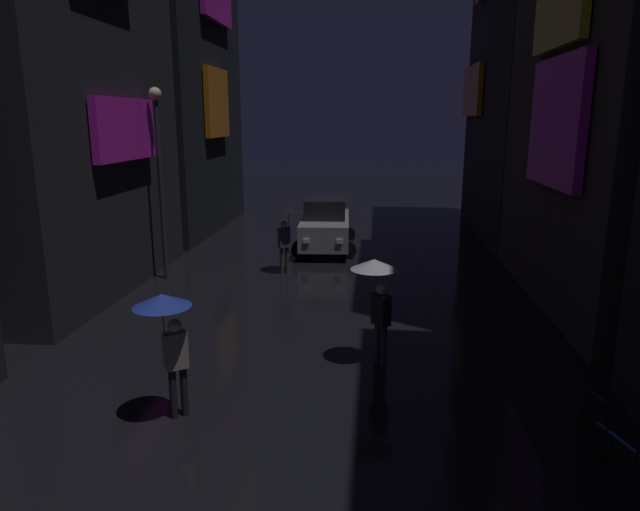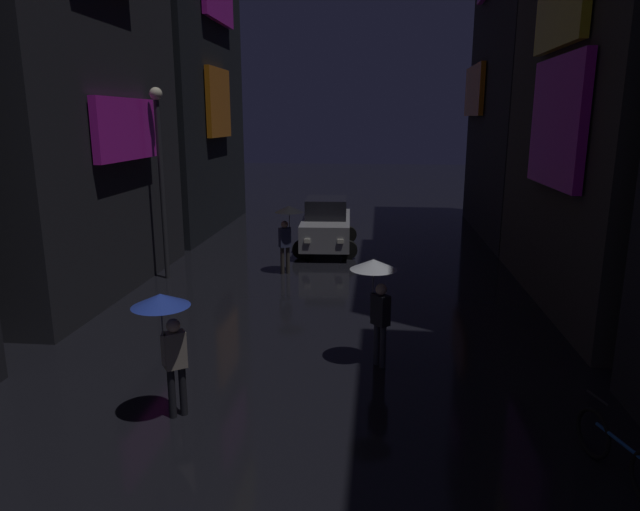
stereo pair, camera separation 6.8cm
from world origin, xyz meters
name	(u,v)px [view 2 (the right image)]	position (x,y,z in m)	size (l,w,h in m)	color
building_right_far	(542,44)	(7.49, 22.50, 7.54)	(4.25, 8.98, 15.09)	#232328
pedestrian_far_right_clear	(376,283)	(1.31, 8.74, 1.67)	(0.90, 0.90, 2.12)	#2D2D38
pedestrian_near_crossing_black	(288,220)	(-1.44, 15.32, 1.67)	(0.90, 0.90, 2.12)	#38332D
pedestrian_foreground_left_blue	(166,321)	(-1.91, 6.28, 1.67)	(0.90, 0.90, 2.12)	black
bicycle_parked_at_storefront	(621,454)	(4.60, 5.35, 0.39)	(0.59, 1.76, 0.96)	black
car_distant	(326,225)	(-0.56, 18.65, 0.93)	(2.40, 4.22, 1.92)	#99999E
streetlamp_left_far	(160,162)	(-5.00, 14.34, 3.48)	(0.36, 0.36, 5.58)	#2D2D33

